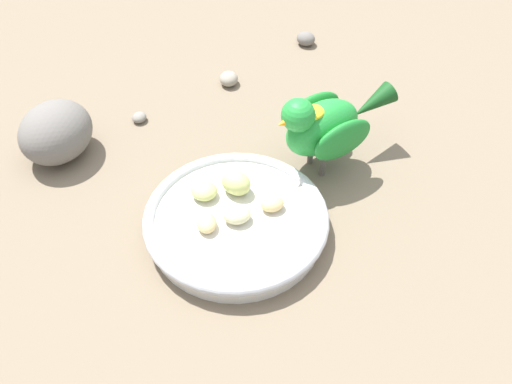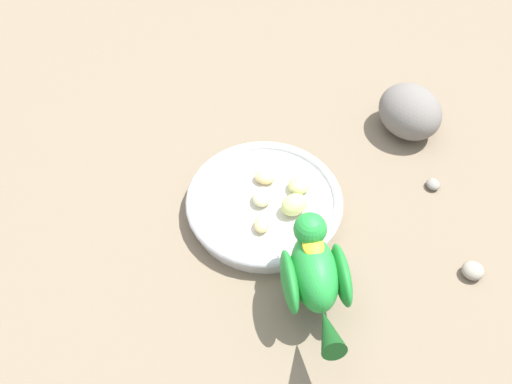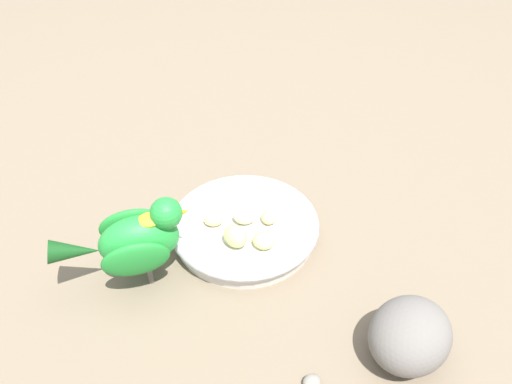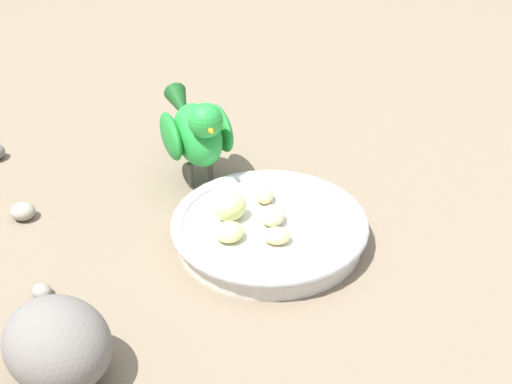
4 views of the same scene
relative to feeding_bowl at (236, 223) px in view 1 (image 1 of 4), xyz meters
The scene contains 12 objects.
ground_plane 0.03m from the feeding_bowl, 132.73° to the right, with size 4.00×4.00×0.00m, color #756651.
feeding_bowl is the anchor object (origin of this frame).
apple_piece_0 0.05m from the feeding_bowl, 13.15° to the right, with size 0.04×0.03×0.03m, color #C6D17A.
apple_piece_1 0.04m from the feeding_bowl, 99.17° to the left, with size 0.03×0.02×0.02m, color #E5C67F.
apple_piece_2 0.05m from the feeding_bowl, 84.12° to the right, with size 0.03×0.02×0.02m, color #E5C67F.
apple_piece_3 0.06m from the feeding_bowl, 33.65° to the left, with size 0.03×0.03×0.02m, color #C6D17A.
apple_piece_4 0.02m from the feeding_bowl, 166.43° to the right, with size 0.03×0.03×0.02m, color beige.
parrot 0.16m from the feeding_bowl, 57.40° to the right, with size 0.10×0.18×0.12m.
rock_large 0.27m from the feeding_bowl, 46.26° to the left, with size 0.10×0.09×0.08m, color slate.
pebble_0 0.41m from the feeding_bowl, 28.37° to the right, with size 0.03×0.03×0.02m, color slate.
pebble_1 0.25m from the feeding_bowl, 20.79° to the left, with size 0.02×0.02×0.01m, color gray.
pebble_2 0.29m from the feeding_bowl, 10.32° to the right, with size 0.03×0.03×0.02m, color gray.
Camera 1 is at (-0.47, 0.11, 0.59)m, focal length 45.64 mm.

